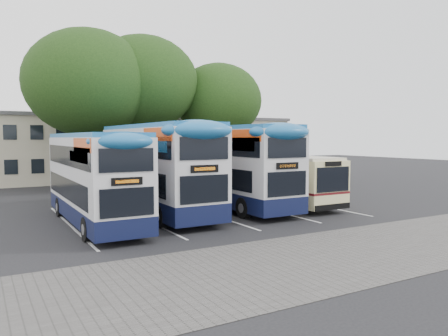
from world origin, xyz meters
TOP-DOWN VIEW (x-y plane):
  - ground at (0.00, 0.00)m, footprint 120.00×120.00m
  - paving_strip at (-2.00, -5.00)m, footprint 40.00×6.00m
  - bay_lines at (-3.75, 5.00)m, footprint 14.12×11.00m
  - depot_building at (0.00, 26.99)m, footprint 32.40×8.40m
  - lamp_post at (6.00, 19.97)m, footprint 0.25×1.05m
  - tree_left at (-7.12, 16.94)m, footprint 9.20×9.20m
  - tree_mid at (-2.81, 17.34)m, footprint 8.72×8.72m
  - tree_right at (3.74, 16.83)m, footprint 7.40×7.40m
  - bus_dd_left at (-9.67, 4.67)m, footprint 2.48×10.25m
  - bus_dd_mid at (-6.07, 6.06)m, footprint 2.77×11.41m
  - bus_dd_right at (-1.61, 6.10)m, footprint 2.74×11.31m
  - bus_single at (1.69, 5.88)m, footprint 2.55×10.03m

SIDE VIEW (x-z plane):
  - ground at x=0.00m, z-range 0.00..0.00m
  - paving_strip at x=-2.00m, z-range 0.00..0.01m
  - bay_lines at x=-3.75m, z-range 0.00..0.01m
  - bus_single at x=1.69m, z-range 0.20..3.19m
  - bus_dd_left at x=-9.67m, z-range 0.22..4.49m
  - bus_dd_right at x=-1.61m, z-range 0.24..4.96m
  - bus_dd_mid at x=-6.07m, z-range 0.24..5.00m
  - depot_building at x=0.00m, z-range 0.05..6.25m
  - lamp_post at x=6.00m, z-range 0.55..9.61m
  - tree_right at x=3.74m, z-range 2.03..12.41m
  - tree_left at x=-7.12m, z-range 2.07..14.04m
  - tree_mid at x=-2.81m, z-range 2.32..14.40m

